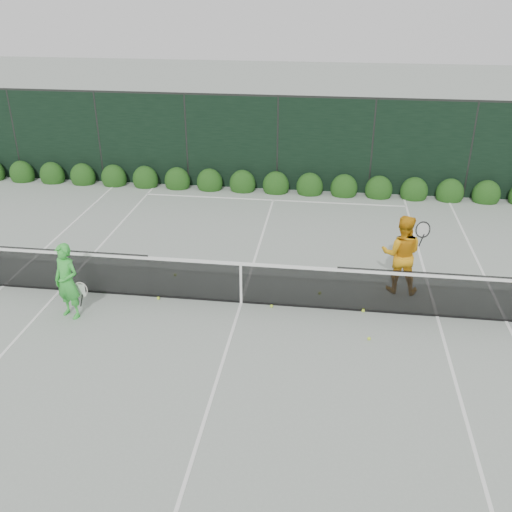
# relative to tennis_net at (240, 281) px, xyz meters

# --- Properties ---
(ground) EXTENTS (80.00, 80.00, 0.00)m
(ground) POSITION_rel_tennis_net_xyz_m (0.02, 0.00, -0.53)
(ground) COLOR gray
(ground) RESTS_ON ground
(tennis_net) EXTENTS (12.90, 0.10, 1.07)m
(tennis_net) POSITION_rel_tennis_net_xyz_m (0.00, 0.00, 0.00)
(tennis_net) COLOR black
(tennis_net) RESTS_ON ground
(player_woman) EXTENTS (0.69, 0.57, 1.62)m
(player_woman) POSITION_rel_tennis_net_xyz_m (-3.37, -0.98, 0.28)
(player_woman) COLOR green
(player_woman) RESTS_ON ground
(player_man) EXTENTS (0.97, 0.77, 1.80)m
(player_man) POSITION_rel_tennis_net_xyz_m (3.41, 1.03, 0.37)
(player_man) COLOR orange
(player_man) RESTS_ON ground
(court_lines) EXTENTS (11.03, 23.83, 0.01)m
(court_lines) POSITION_rel_tennis_net_xyz_m (0.02, 0.00, -0.53)
(court_lines) COLOR white
(court_lines) RESTS_ON ground
(windscreen_fence) EXTENTS (32.00, 21.07, 3.06)m
(windscreen_fence) POSITION_rel_tennis_net_xyz_m (0.02, -2.71, 0.98)
(windscreen_fence) COLOR black
(windscreen_fence) RESTS_ON ground
(hedge_row) EXTENTS (31.66, 0.65, 0.94)m
(hedge_row) POSITION_rel_tennis_net_xyz_m (0.02, 7.15, -0.30)
(hedge_row) COLOR #11370F
(hedge_row) RESTS_ON ground
(tennis_balls) EXTENTS (4.56, 2.13, 0.07)m
(tennis_balls) POSITION_rel_tennis_net_xyz_m (0.98, 0.05, -0.50)
(tennis_balls) COLOR #C5EA34
(tennis_balls) RESTS_ON ground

